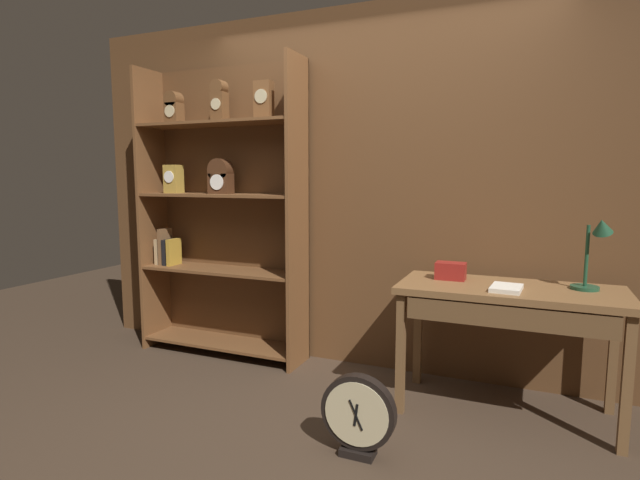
% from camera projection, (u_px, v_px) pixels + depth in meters
% --- Properties ---
extents(ground_plane, '(10.00, 10.00, 0.00)m').
position_uv_depth(ground_plane, '(294.00, 451.00, 2.57)').
color(ground_plane, '#3D2D21').
extents(back_wood_panel, '(4.80, 0.05, 2.60)m').
position_uv_depth(back_wood_panel, '(372.00, 191.00, 3.60)').
color(back_wood_panel, brown).
rests_on(back_wood_panel, ground).
extents(bookshelf, '(1.35, 0.35, 2.25)m').
position_uv_depth(bookshelf, '(221.00, 210.00, 3.90)').
color(bookshelf, brown).
rests_on(bookshelf, ground).
extents(workbench, '(1.25, 0.58, 0.77)m').
position_uv_depth(workbench, '(509.00, 304.00, 2.88)').
color(workbench, brown).
rests_on(workbench, ground).
extents(desk_lamp, '(0.21, 0.20, 0.43)m').
position_uv_depth(desk_lamp, '(595.00, 249.00, 2.75)').
color(desk_lamp, '#1E472D').
rests_on(desk_lamp, workbench).
extents(toolbox_small, '(0.18, 0.11, 0.11)m').
position_uv_depth(toolbox_small, '(451.00, 271.00, 3.09)').
color(toolbox_small, maroon).
rests_on(toolbox_small, workbench).
extents(open_repair_manual, '(0.18, 0.23, 0.02)m').
position_uv_depth(open_repair_manual, '(506.00, 288.00, 2.80)').
color(open_repair_manual, silver).
rests_on(open_repair_manual, workbench).
extents(round_clock_large, '(0.38, 0.11, 0.42)m').
position_uv_depth(round_clock_large, '(358.00, 415.00, 2.50)').
color(round_clock_large, black).
rests_on(round_clock_large, ground).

